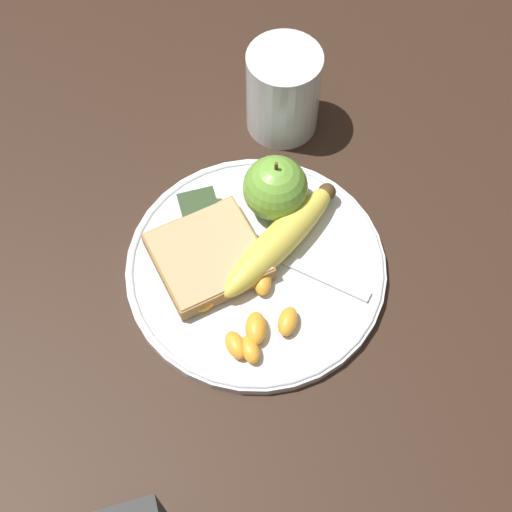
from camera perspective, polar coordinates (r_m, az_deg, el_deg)
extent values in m
plane|color=#332116|center=(0.74, 0.00, -1.17)|extent=(3.00, 3.00, 0.00)
cylinder|color=silver|center=(0.74, 0.00, -0.96)|extent=(0.27, 0.27, 0.01)
torus|color=silver|center=(0.73, 0.00, -0.74)|extent=(0.26, 0.26, 0.01)
cylinder|color=silver|center=(0.81, 2.18, 13.02)|extent=(0.08, 0.08, 0.11)
cylinder|color=#F4A81E|center=(0.82, 2.16, 12.63)|extent=(0.07, 0.07, 0.08)
sphere|color=#72B23D|center=(0.74, 1.55, 5.46)|extent=(0.07, 0.07, 0.07)
cylinder|color=brown|center=(0.71, 1.63, 7.18)|extent=(0.00, 0.00, 0.01)
ellipsoid|color=#E0CC4C|center=(0.73, 1.89, 1.27)|extent=(0.16, 0.12, 0.03)
sphere|color=#473319|center=(0.76, 5.69, 5.12)|extent=(0.02, 0.02, 0.02)
cube|color=olive|center=(0.73, -3.85, -0.04)|extent=(0.12, 0.12, 0.02)
cube|color=tan|center=(0.73, -3.85, -0.04)|extent=(0.12, 0.11, 0.02)
cube|color=silver|center=(0.73, 4.32, -1.19)|extent=(0.10, 0.10, 0.00)
cube|color=silver|center=(0.75, -2.20, 1.78)|extent=(0.06, 0.06, 0.00)
cube|color=silver|center=(0.76, -4.60, 3.84)|extent=(0.04, 0.03, 0.02)
cube|color=#334728|center=(0.75, -4.66, 4.28)|extent=(0.04, 0.03, 0.00)
ellipsoid|color=#F9A32D|center=(0.70, 2.55, -5.24)|extent=(0.03, 0.04, 0.02)
ellipsoid|color=#F9A32D|center=(0.69, -0.02, -5.80)|extent=(0.03, 0.04, 0.02)
ellipsoid|color=#F9A32D|center=(0.71, -1.54, -2.24)|extent=(0.03, 0.02, 0.01)
ellipsoid|color=#F9A32D|center=(0.69, -0.48, -7.51)|extent=(0.02, 0.03, 0.02)
ellipsoid|color=#F9A32D|center=(0.69, -1.64, -7.14)|extent=(0.02, 0.03, 0.02)
ellipsoid|color=#F9A32D|center=(0.71, 0.60, -2.00)|extent=(0.03, 0.03, 0.02)
ellipsoid|color=#F9A32D|center=(0.71, -3.98, -3.40)|extent=(0.04, 0.04, 0.02)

